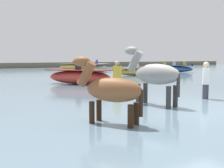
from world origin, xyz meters
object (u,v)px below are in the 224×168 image
(boat_near_starboard, at_px, (98,68))
(person_onlooker_right, at_px, (206,85))
(boat_mid_outer, at_px, (79,77))
(person_wading_mid, at_px, (117,79))
(horse_trailing_chestnut, at_px, (111,92))
(boat_distant_west, at_px, (174,69))
(boat_far_inshore, at_px, (136,72))
(horse_lead_grey, at_px, (154,76))
(boat_mid_channel, at_px, (73,67))

(boat_near_starboard, bearing_deg, person_onlooker_right, -105.33)
(boat_mid_outer, xyz_separation_m, person_wading_mid, (0.37, -3.24, 0.10))
(horse_trailing_chestnut, distance_m, boat_distant_west, 22.03)
(boat_far_inshore, xyz_separation_m, person_onlooker_right, (-5.18, -11.47, 0.18))
(horse_lead_grey, xyz_separation_m, boat_mid_channel, (7.17, 23.75, -0.51))
(horse_lead_grey, xyz_separation_m, boat_near_starboard, (6.95, 17.04, -0.45))
(boat_distant_west, bearing_deg, horse_lead_grey, -134.00)
(boat_near_starboard, bearing_deg, person_wading_mid, -113.90)
(boat_far_inshore, relative_size, boat_mid_outer, 0.91)
(person_wading_mid, bearing_deg, boat_far_inshore, 50.45)
(boat_mid_channel, bearing_deg, boat_mid_outer, -111.10)
(person_onlooker_right, bearing_deg, boat_mid_channel, 78.39)
(horse_trailing_chestnut, bearing_deg, boat_mid_outer, 70.78)
(horse_lead_grey, bearing_deg, person_wading_mid, 73.75)
(boat_mid_channel, bearing_deg, horse_lead_grey, -106.79)
(boat_near_starboard, height_order, boat_distant_west, boat_near_starboard)
(boat_near_starboard, bearing_deg, boat_far_inshore, -84.13)
(horse_trailing_chestnut, xyz_separation_m, boat_far_inshore, (9.70, 13.01, -0.37))
(boat_mid_channel, relative_size, boat_far_inshore, 1.08)
(boat_mid_channel, relative_size, boat_mid_outer, 0.98)
(horse_lead_grey, bearing_deg, boat_near_starboard, 67.82)
(boat_distant_west, bearing_deg, boat_near_starboard, 155.59)
(boat_distant_west, bearing_deg, person_onlooker_right, -129.02)
(horse_trailing_chestnut, bearing_deg, boat_distant_west, 44.33)
(horse_trailing_chestnut, height_order, boat_near_starboard, horse_trailing_chestnut)
(boat_near_starboard, bearing_deg, boat_distant_west, -24.41)
(boat_mid_channel, distance_m, person_onlooker_right, 24.06)
(boat_near_starboard, distance_m, boat_distant_west, 7.26)
(person_onlooker_right, xyz_separation_m, person_wading_mid, (-1.17, 3.79, 0.00))
(horse_lead_grey, relative_size, boat_far_inshore, 0.65)
(boat_near_starboard, relative_size, person_wading_mid, 2.27)
(boat_distant_west, bearing_deg, person_wading_mid, -140.93)
(person_onlooker_right, bearing_deg, boat_distant_west, 50.98)
(boat_near_starboard, distance_m, person_wading_mid, 14.29)
(boat_distant_west, distance_m, boat_mid_outer, 14.48)
(boat_distant_west, bearing_deg, boat_mid_outer, -151.87)
(boat_far_inshore, distance_m, person_wading_mid, 9.96)
(horse_trailing_chestnut, height_order, person_wading_mid, horse_trailing_chestnut)
(boat_far_inshore, distance_m, boat_mid_outer, 8.05)
(boat_distant_west, distance_m, person_onlooker_right, 17.84)
(boat_distant_west, relative_size, boat_mid_channel, 1.01)
(person_onlooker_right, bearing_deg, boat_near_starboard, 74.67)
(boat_mid_channel, height_order, person_onlooker_right, person_onlooker_right)
(person_onlooker_right, bearing_deg, horse_trailing_chestnut, -161.29)
(horse_lead_grey, height_order, person_wading_mid, horse_lead_grey)
(boat_far_inshore, relative_size, person_wading_mid, 1.99)
(boat_distant_west, distance_m, person_wading_mid, 15.97)
(horse_trailing_chestnut, xyz_separation_m, boat_near_starboard, (9.15, 18.39, -0.26))
(horse_lead_grey, height_order, boat_mid_channel, horse_lead_grey)
(horse_lead_grey, distance_m, boat_near_starboard, 18.41)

